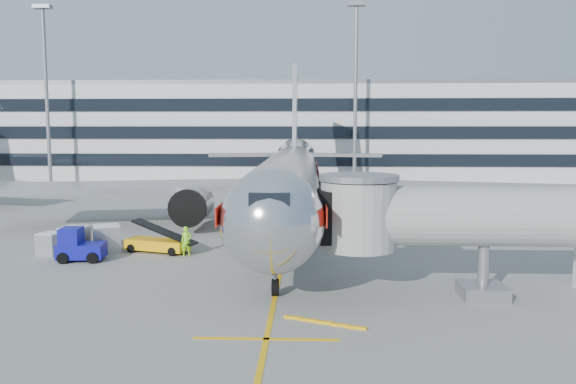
{
  "coord_description": "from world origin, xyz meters",
  "views": [
    {
      "loc": [
        1.72,
        -35.96,
        8.51
      ],
      "look_at": [
        0.2,
        4.09,
        4.0
      ],
      "focal_mm": 35.0,
      "sensor_mm": 36.0,
      "label": 1
    }
  ],
  "objects_px": {
    "main_jet": "(289,179)",
    "ramp_worker": "(187,241)",
    "cargo_container_front": "(51,243)",
    "cargo_container_right": "(75,239)",
    "belt_loader": "(157,243)",
    "baggage_tug": "(78,246)",
    "cargo_container_left": "(107,238)"
  },
  "relations": [
    {
      "from": "main_jet",
      "to": "cargo_container_front",
      "type": "distance_m",
      "value": 19.5
    },
    {
      "from": "cargo_container_right",
      "to": "belt_loader",
      "type": "bearing_deg",
      "value": 1.9
    },
    {
      "from": "baggage_tug",
      "to": "cargo_container_right",
      "type": "xyz_separation_m",
      "value": [
        -1.33,
        2.55,
        -0.05
      ]
    },
    {
      "from": "cargo_container_left",
      "to": "ramp_worker",
      "type": "xyz_separation_m",
      "value": [
        5.88,
        -1.25,
        0.07
      ]
    },
    {
      "from": "cargo_container_left",
      "to": "cargo_container_right",
      "type": "distance_m",
      "value": 2.18
    },
    {
      "from": "main_jet",
      "to": "belt_loader",
      "type": "xyz_separation_m",
      "value": [
        -8.8,
        -9.81,
        -3.6
      ]
    },
    {
      "from": "cargo_container_right",
      "to": "cargo_container_front",
      "type": "bearing_deg",
      "value": -150.72
    },
    {
      "from": "cargo_container_left",
      "to": "cargo_container_front",
      "type": "distance_m",
      "value": 3.66
    },
    {
      "from": "baggage_tug",
      "to": "cargo_container_front",
      "type": "distance_m",
      "value": 3.23
    },
    {
      "from": "belt_loader",
      "to": "ramp_worker",
      "type": "xyz_separation_m",
      "value": [
        2.31,
        -1.18,
        0.38
      ]
    },
    {
      "from": "belt_loader",
      "to": "baggage_tug",
      "type": "distance_m",
      "value": 5.2
    },
    {
      "from": "cargo_container_front",
      "to": "ramp_worker",
      "type": "height_order",
      "value": "ramp_worker"
    },
    {
      "from": "ramp_worker",
      "to": "main_jet",
      "type": "bearing_deg",
      "value": 38.35
    },
    {
      "from": "cargo_container_front",
      "to": "main_jet",
      "type": "bearing_deg",
      "value": 34.09
    },
    {
      "from": "cargo_container_left",
      "to": "main_jet",
      "type": "bearing_deg",
      "value": 38.18
    },
    {
      "from": "main_jet",
      "to": "baggage_tug",
      "type": "xyz_separation_m",
      "value": [
        -13.21,
        -12.55,
        -3.29
      ]
    },
    {
      "from": "main_jet",
      "to": "ramp_worker",
      "type": "relative_size",
      "value": 25.27
    },
    {
      "from": "main_jet",
      "to": "cargo_container_right",
      "type": "relative_size",
      "value": 28.11
    },
    {
      "from": "main_jet",
      "to": "ramp_worker",
      "type": "height_order",
      "value": "main_jet"
    },
    {
      "from": "belt_loader",
      "to": "main_jet",
      "type": "bearing_deg",
      "value": 48.1
    },
    {
      "from": "cargo_container_right",
      "to": "cargo_container_front",
      "type": "height_order",
      "value": "cargo_container_right"
    },
    {
      "from": "main_jet",
      "to": "baggage_tug",
      "type": "height_order",
      "value": "main_jet"
    },
    {
      "from": "baggage_tug",
      "to": "cargo_container_front",
      "type": "xyz_separation_m",
      "value": [
        -2.68,
        1.8,
        -0.2
      ]
    },
    {
      "from": "belt_loader",
      "to": "cargo_container_right",
      "type": "bearing_deg",
      "value": -178.1
    },
    {
      "from": "main_jet",
      "to": "cargo_container_front",
      "type": "height_order",
      "value": "main_jet"
    },
    {
      "from": "main_jet",
      "to": "cargo_container_right",
      "type": "distance_m",
      "value": 17.96
    },
    {
      "from": "baggage_tug",
      "to": "cargo_container_left",
      "type": "bearing_deg",
      "value": 73.49
    },
    {
      "from": "cargo_container_right",
      "to": "cargo_container_left",
      "type": "bearing_deg",
      "value": 7.05
    },
    {
      "from": "ramp_worker",
      "to": "cargo_container_left",
      "type": "bearing_deg",
      "value": 146.92
    },
    {
      "from": "cargo_container_front",
      "to": "cargo_container_left",
      "type": "bearing_deg",
      "value": 16.24
    },
    {
      "from": "baggage_tug",
      "to": "cargo_container_front",
      "type": "relative_size",
      "value": 1.77
    },
    {
      "from": "main_jet",
      "to": "ramp_worker",
      "type": "bearing_deg",
      "value": -120.59
    }
  ]
}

